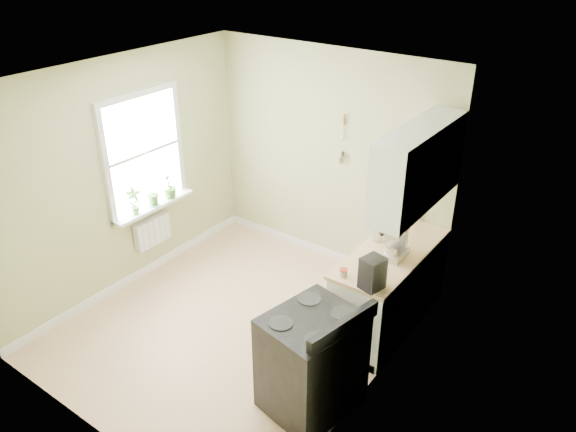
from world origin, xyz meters
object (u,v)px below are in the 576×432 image
Objects in this scene: stove at (312,362)px; stand_mixer at (396,242)px; coffee_maker at (372,274)px; kettle at (378,233)px.

stove is 1.50m from stand_mixer.
stand_mixer reaches higher than coffee_maker.
coffee_maker is at bearing 79.13° from stove.
coffee_maker is (0.07, -0.62, -0.02)m from stand_mixer.
stand_mixer is at bearing 86.68° from stove.
stand_mixer is (0.08, 1.38, 0.59)m from stove.
kettle is (-0.21, 1.55, 0.51)m from stove.
stand_mixer is at bearing 95.97° from coffee_maker.
stove is at bearing -82.25° from kettle.
stand_mixer reaches higher than stove.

